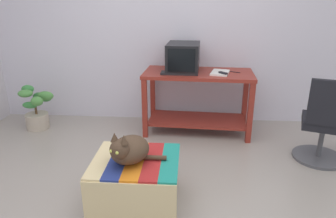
{
  "coord_description": "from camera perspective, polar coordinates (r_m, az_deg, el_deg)",
  "views": [
    {
      "loc": [
        0.23,
        -2.04,
        1.59
      ],
      "look_at": [
        0.03,
        0.85,
        0.55
      ],
      "focal_mm": 32.99,
      "sensor_mm": 36.0,
      "label": 1
    }
  ],
  "objects": [
    {
      "name": "back_wall",
      "position": [
        4.1,
        0.73,
        15.72
      ],
      "size": [
        8.0,
        0.1,
        2.6
      ],
      "primitive_type": "cube",
      "color": "silver",
      "rests_on": "ground_plane"
    },
    {
      "name": "stapler",
      "position": [
        3.59,
        10.13,
        6.43
      ],
      "size": [
        0.1,
        0.11,
        0.04
      ],
      "primitive_type": "cube",
      "rotation": [
        0.0,
        0.0,
        0.72
      ],
      "color": "black",
      "rests_on": "desk"
    },
    {
      "name": "office_chair",
      "position": [
        3.45,
        26.91,
        -2.91
      ],
      "size": [
        0.53,
        0.53,
        0.89
      ],
      "rotation": [
        0.0,
        0.0,
        2.82
      ],
      "color": "#4C4C51",
      "rests_on": "ground_plane"
    },
    {
      "name": "book",
      "position": [
        3.69,
        9.59,
        6.65
      ],
      "size": [
        0.26,
        0.34,
        0.02
      ],
      "primitive_type": "cube",
      "rotation": [
        0.0,
        0.0,
        -0.23
      ],
      "color": "white",
      "rests_on": "desk"
    },
    {
      "name": "ottoman_with_blanket",
      "position": [
        2.56,
        -5.86,
        -13.22
      ],
      "size": [
        0.67,
        0.62,
        0.4
      ],
      "color": "tan",
      "rests_on": "ground_plane"
    },
    {
      "name": "desk",
      "position": [
        3.79,
        5.51,
        3.23
      ],
      "size": [
        1.33,
        0.7,
        0.76
      ],
      "rotation": [
        0.0,
        0.0,
        -0.06
      ],
      "color": "maroon",
      "rests_on": "ground_plane"
    },
    {
      "name": "pen",
      "position": [
        3.78,
        12.18,
        6.7
      ],
      "size": [
        0.13,
        0.07,
        0.01
      ],
      "primitive_type": "cylinder",
      "rotation": [
        0.0,
        1.57,
        2.65
      ],
      "color": "black",
      "rests_on": "desk"
    },
    {
      "name": "cat",
      "position": [
        2.37,
        -7.28,
        -7.43
      ],
      "size": [
        0.47,
        0.41,
        0.28
      ],
      "rotation": [
        0.0,
        0.0,
        -0.43
      ],
      "color": "#473323",
      "rests_on": "ottoman_with_blanket"
    },
    {
      "name": "keyboard",
      "position": [
        3.61,
        1.88,
        6.65
      ],
      "size": [
        0.4,
        0.16,
        0.02
      ],
      "primitive_type": "cube",
      "rotation": [
        0.0,
        0.0,
        -0.03
      ],
      "color": "black",
      "rests_on": "desk"
    },
    {
      "name": "potted_plant",
      "position": [
        4.27,
        -23.1,
        -0.13
      ],
      "size": [
        0.42,
        0.35,
        0.56
      ],
      "color": "#B7A893",
      "rests_on": "ground_plane"
    },
    {
      "name": "tv_monitor",
      "position": [
        3.75,
        2.83,
        9.48
      ],
      "size": [
        0.41,
        0.54,
        0.33
      ],
      "rotation": [
        0.0,
        0.0,
        -0.06
      ],
      "color": "black",
      "rests_on": "desk"
    },
    {
      "name": "ground_plane",
      "position": [
        2.6,
        -2.13,
        -18.04
      ],
      "size": [
        14.0,
        14.0,
        0.0
      ],
      "primitive_type": "plane",
      "color": "#9E9389"
    }
  ]
}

